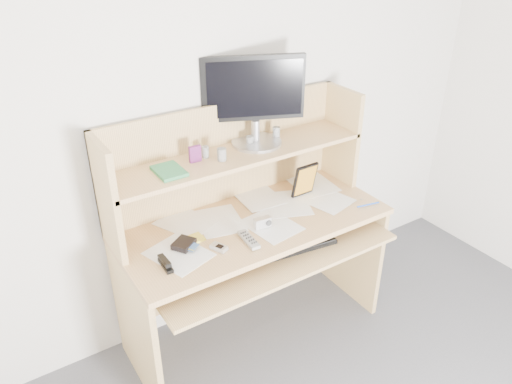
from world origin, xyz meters
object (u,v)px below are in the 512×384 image
keyboard (297,244)px  desk (246,223)px  game_case (305,180)px  monitor (254,98)px  tv_remote (249,240)px

keyboard → desk: bearing=125.9°
game_case → keyboard: bearing=-133.8°
desk → monitor: monitor is taller
tv_remote → monitor: size_ratio=0.33×
game_case → monitor: 0.55m
keyboard → game_case: bearing=55.1°
desk → game_case: (0.37, -0.01, 0.16)m
tv_remote → monitor: 0.71m
tv_remote → game_case: size_ratio=0.82×
tv_remote → game_case: game_case is taller
desk → keyboard: 0.30m
keyboard → game_case: (0.23, 0.25, 0.19)m
keyboard → monitor: (-0.01, 0.40, 0.66)m
keyboard → tv_remote: size_ratio=2.52×
desk → keyboard: size_ratio=3.40×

